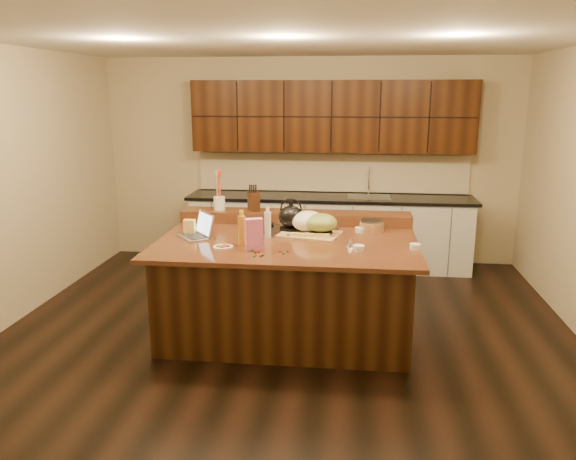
# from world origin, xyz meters

# --- Properties ---
(room) EXTENTS (5.52, 5.02, 2.72)m
(room) POSITION_xyz_m (0.00, 0.00, 1.35)
(room) COLOR black
(room) RESTS_ON ground
(island) EXTENTS (2.40, 1.60, 0.92)m
(island) POSITION_xyz_m (0.00, 0.00, 0.46)
(island) COLOR black
(island) RESTS_ON ground
(back_ledge) EXTENTS (2.40, 0.30, 0.12)m
(back_ledge) POSITION_xyz_m (0.00, 0.70, 0.98)
(back_ledge) COLOR black
(back_ledge) RESTS_ON island
(cooktop) EXTENTS (0.92, 0.52, 0.05)m
(cooktop) POSITION_xyz_m (0.00, 0.30, 0.94)
(cooktop) COLOR gray
(cooktop) RESTS_ON island
(back_counter) EXTENTS (3.70, 0.66, 2.40)m
(back_counter) POSITION_xyz_m (0.30, 2.23, 0.98)
(back_counter) COLOR silver
(back_counter) RESTS_ON ground
(kettle) EXTENTS (0.32, 0.32, 0.22)m
(kettle) POSITION_xyz_m (0.00, 0.30, 1.07)
(kettle) COLOR black
(kettle) RESTS_ON cooktop
(green_bowl) EXTENTS (0.33, 0.33, 0.17)m
(green_bowl) POSITION_xyz_m (0.30, 0.17, 1.05)
(green_bowl) COLOR olive
(green_bowl) RESTS_ON cooktop
(laptop) EXTENTS (0.41, 0.42, 0.23)m
(laptop) POSITION_xyz_m (-0.84, -0.00, 0.98)
(laptop) COLOR #B7B7BC
(laptop) RESTS_ON island
(oil_bottle) EXTENTS (0.09, 0.09, 0.27)m
(oil_bottle) POSITION_xyz_m (-0.38, -0.24, 1.06)
(oil_bottle) COLOR orange
(oil_bottle) RESTS_ON island
(vinegar_bottle) EXTENTS (0.07, 0.07, 0.25)m
(vinegar_bottle) POSITION_xyz_m (-0.19, 0.04, 1.04)
(vinegar_bottle) COLOR silver
(vinegar_bottle) RESTS_ON island
(wooden_tray) EXTENTS (0.63, 0.52, 0.22)m
(wooden_tray) POSITION_xyz_m (0.18, 0.23, 1.02)
(wooden_tray) COLOR tan
(wooden_tray) RESTS_ON island
(ramekin_a) EXTENTS (0.12, 0.12, 0.04)m
(ramekin_a) POSITION_xyz_m (0.66, -0.28, 0.94)
(ramekin_a) COLOR white
(ramekin_a) RESTS_ON island
(ramekin_b) EXTENTS (0.13, 0.13, 0.04)m
(ramekin_b) POSITION_xyz_m (1.15, -0.18, 0.94)
(ramekin_b) COLOR white
(ramekin_b) RESTS_ON island
(ramekin_c) EXTENTS (0.12, 0.12, 0.04)m
(ramekin_c) POSITION_xyz_m (0.67, 0.37, 0.94)
(ramekin_c) COLOR white
(ramekin_c) RESTS_ON island
(strainer_bowl) EXTENTS (0.27, 0.27, 0.09)m
(strainer_bowl) POSITION_xyz_m (0.79, 0.43, 0.97)
(strainer_bowl) COLOR #996B3F
(strainer_bowl) RESTS_ON island
(kitchen_timer) EXTENTS (0.10, 0.10, 0.07)m
(kitchen_timer) POSITION_xyz_m (0.58, -0.17, 0.96)
(kitchen_timer) COLOR silver
(kitchen_timer) RESTS_ON island
(pink_bag) EXTENTS (0.17, 0.13, 0.28)m
(pink_bag) POSITION_xyz_m (-0.25, -0.37, 1.06)
(pink_bag) COLOR pink
(pink_bag) RESTS_ON island
(candy_plate) EXTENTS (0.20, 0.20, 0.01)m
(candy_plate) POSITION_xyz_m (-0.53, -0.34, 0.93)
(candy_plate) COLOR white
(candy_plate) RESTS_ON island
(package_box) EXTENTS (0.11, 0.08, 0.15)m
(package_box) POSITION_xyz_m (-0.96, 0.07, 0.99)
(package_box) COLOR #F2B955
(package_box) RESTS_ON island
(utensil_crock) EXTENTS (0.12, 0.12, 0.14)m
(utensil_crock) POSITION_xyz_m (-0.81, 0.70, 1.11)
(utensil_crock) COLOR white
(utensil_crock) RESTS_ON back_ledge
(knife_block) EXTENTS (0.16, 0.19, 0.20)m
(knife_block) POSITION_xyz_m (-0.44, 0.70, 1.14)
(knife_block) COLOR black
(knife_block) RESTS_ON back_ledge
(gumdrop_0) EXTENTS (0.02, 0.02, 0.02)m
(gumdrop_0) POSITION_xyz_m (0.05, -0.42, 0.93)
(gumdrop_0) COLOR red
(gumdrop_0) RESTS_ON island
(gumdrop_1) EXTENTS (0.02, 0.02, 0.02)m
(gumdrop_1) POSITION_xyz_m (-0.25, -0.43, 0.93)
(gumdrop_1) COLOR #198C26
(gumdrop_1) RESTS_ON island
(gumdrop_2) EXTENTS (0.02, 0.02, 0.02)m
(gumdrop_2) POSITION_xyz_m (-0.22, -0.47, 0.93)
(gumdrop_2) COLOR red
(gumdrop_2) RESTS_ON island
(gumdrop_3) EXTENTS (0.02, 0.02, 0.02)m
(gumdrop_3) POSITION_xyz_m (-0.16, -0.58, 0.93)
(gumdrop_3) COLOR #198C26
(gumdrop_3) RESTS_ON island
(gumdrop_4) EXTENTS (0.02, 0.02, 0.02)m
(gumdrop_4) POSITION_xyz_m (-0.01, -0.43, 0.93)
(gumdrop_4) COLOR red
(gumdrop_4) RESTS_ON island
(gumdrop_5) EXTENTS (0.02, 0.02, 0.02)m
(gumdrop_5) POSITION_xyz_m (-0.21, -0.59, 0.93)
(gumdrop_5) COLOR #198C26
(gumdrop_5) RESTS_ON island
(gumdrop_6) EXTENTS (0.02, 0.02, 0.02)m
(gumdrop_6) POSITION_xyz_m (-0.14, -0.55, 0.93)
(gumdrop_6) COLOR red
(gumdrop_6) RESTS_ON island
(gumdrop_7) EXTENTS (0.02, 0.02, 0.02)m
(gumdrop_7) POSITION_xyz_m (0.02, -0.48, 0.93)
(gumdrop_7) COLOR #198C26
(gumdrop_7) RESTS_ON island
(gumdrop_8) EXTENTS (0.02, 0.02, 0.02)m
(gumdrop_8) POSITION_xyz_m (-0.19, -0.46, 0.93)
(gumdrop_8) COLOR red
(gumdrop_8) RESTS_ON island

